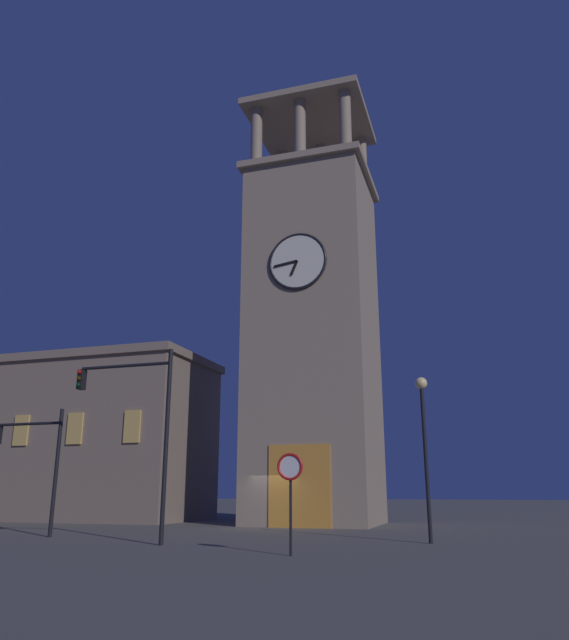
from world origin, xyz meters
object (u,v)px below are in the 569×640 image
(traffic_signal_near, at_px, (35,452))
(no_horn_sign, at_px, (290,475))
(clocktower, at_px, (314,330))
(traffic_signal_mid, at_px, (139,414))
(street_lamp, at_px, (424,427))
(adjacent_wing_building, at_px, (63,439))

(traffic_signal_near, height_order, no_horn_sign, traffic_signal_near)
(clocktower, relative_size, no_horn_sign, 9.70)
(traffic_signal_near, bearing_deg, no_horn_sign, 162.10)
(clocktower, distance_m, traffic_signal_near, 16.57)
(traffic_signal_mid, distance_m, street_lamp, 10.32)
(traffic_signal_near, xyz_separation_m, traffic_signal_mid, (-5.94, 1.94, 1.13))
(clocktower, bearing_deg, no_horn_sign, 102.13)
(traffic_signal_near, distance_m, no_horn_sign, 12.91)
(adjacent_wing_building, relative_size, traffic_signal_mid, 2.85)
(traffic_signal_near, height_order, traffic_signal_mid, traffic_signal_mid)
(clocktower, bearing_deg, traffic_signal_near, 53.26)
(clocktower, distance_m, adjacent_wing_building, 18.27)
(clocktower, xyz_separation_m, adjacent_wing_building, (17.31, -0.92, -5.75))
(clocktower, xyz_separation_m, street_lamp, (-6.81, 10.36, -6.77))
(clocktower, bearing_deg, street_lamp, 123.34)
(adjacent_wing_building, bearing_deg, traffic_signal_mid, 134.39)
(traffic_signal_near, distance_m, street_lamp, 15.75)
(street_lamp, xyz_separation_m, no_horn_sign, (3.42, 5.45, -1.78))
(clocktower, distance_m, street_lamp, 14.13)
(clocktower, relative_size, adjacent_wing_building, 1.43)
(traffic_signal_mid, bearing_deg, no_horn_sign, 162.30)
(adjacent_wing_building, bearing_deg, traffic_signal_near, 123.53)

